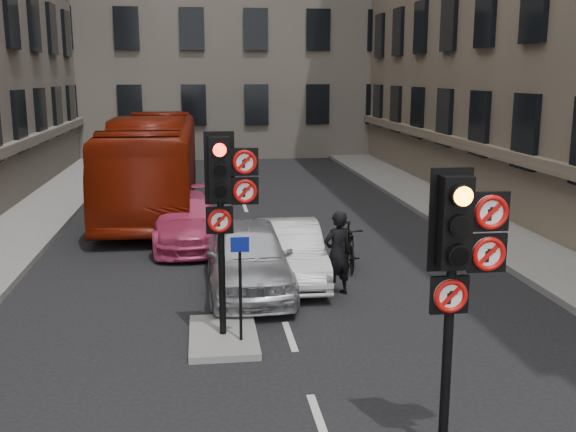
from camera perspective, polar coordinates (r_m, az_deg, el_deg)
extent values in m
cube|color=gray|center=(20.82, 17.53, -1.30)|extent=(3.00, 50.00, 0.16)
cube|color=gray|center=(12.24, -5.51, -10.12)|extent=(1.20, 2.00, 0.12)
cylinder|color=black|center=(8.62, 13.29, -11.95)|extent=(0.12, 0.12, 2.40)
cube|color=black|center=(8.08, 13.88, -0.52)|extent=(0.36, 0.28, 1.10)
cube|color=black|center=(8.20, 13.55, -0.32)|extent=(0.52, 0.03, 1.25)
cylinder|color=orange|center=(7.79, 14.65, 1.61)|extent=(0.22, 0.01, 0.22)
cylinder|color=black|center=(7.86, 14.51, -0.90)|extent=(0.22, 0.01, 0.22)
cylinder|color=black|center=(7.94, 14.38, -3.36)|extent=(0.22, 0.01, 0.22)
cube|color=black|center=(8.20, 16.70, 0.36)|extent=(0.47, 0.05, 0.47)
cylinder|color=white|center=(8.17, 16.82, 0.31)|extent=(0.41, 0.02, 0.41)
torus|color=#BF0C0A|center=(8.15, 16.86, 0.28)|extent=(0.41, 0.06, 0.41)
cube|color=#BF0C0A|center=(8.15, 16.87, 0.28)|extent=(0.25, 0.01, 0.25)
cube|color=black|center=(8.31, 16.50, -3.02)|extent=(0.47, 0.05, 0.47)
cylinder|color=white|center=(8.28, 16.61, -3.09)|extent=(0.41, 0.02, 0.41)
torus|color=#BF0C0A|center=(8.26, 16.65, -3.11)|extent=(0.41, 0.06, 0.41)
cube|color=#BF0C0A|center=(8.26, 16.67, -3.12)|extent=(0.25, 0.01, 0.25)
cube|color=black|center=(8.29, 13.49, -6.50)|extent=(0.47, 0.05, 0.47)
cylinder|color=white|center=(8.25, 13.59, -6.59)|extent=(0.41, 0.02, 0.41)
torus|color=#BF0C0A|center=(8.24, 13.63, -6.62)|extent=(0.41, 0.06, 0.41)
cube|color=#BF0C0A|center=(8.23, 13.64, -6.63)|extent=(0.25, 0.01, 0.25)
cylinder|color=black|center=(11.83, -5.63, -4.45)|extent=(0.12, 0.12, 2.40)
cube|color=black|center=(11.46, -5.81, 3.98)|extent=(0.36, 0.28, 1.10)
cube|color=black|center=(11.59, -5.82, 4.06)|extent=(0.52, 0.03, 1.25)
cylinder|color=#FF1407|center=(11.17, -5.80, 5.58)|extent=(0.22, 0.02, 0.22)
cylinder|color=black|center=(11.22, -5.77, 3.80)|extent=(0.22, 0.02, 0.22)
cylinder|color=black|center=(11.27, -5.73, 2.04)|extent=(0.22, 0.02, 0.22)
cube|color=black|center=(11.44, -3.71, 4.61)|extent=(0.47, 0.05, 0.47)
cylinder|color=white|center=(11.40, -3.69, 4.58)|extent=(0.41, 0.02, 0.41)
torus|color=#BF0C0A|center=(11.39, -3.69, 4.57)|extent=(0.41, 0.06, 0.41)
cube|color=#BF0C0A|center=(11.38, -3.69, 4.57)|extent=(0.25, 0.02, 0.25)
cube|color=black|center=(11.52, -3.67, 2.14)|extent=(0.47, 0.05, 0.47)
cylinder|color=white|center=(11.48, -3.66, 2.10)|extent=(0.41, 0.02, 0.41)
torus|color=#BF0C0A|center=(11.46, -3.65, 2.09)|extent=(0.41, 0.06, 0.41)
cube|color=#BF0C0A|center=(11.46, -3.65, 2.09)|extent=(0.25, 0.02, 0.25)
cube|color=black|center=(11.59, -5.81, -0.35)|extent=(0.47, 0.05, 0.47)
cylinder|color=white|center=(11.55, -5.80, -0.39)|extent=(0.41, 0.02, 0.41)
torus|color=#BF0C0A|center=(11.54, -5.80, -0.41)|extent=(0.41, 0.06, 0.41)
cube|color=#BF0C0A|center=(11.54, -5.80, -0.41)|extent=(0.25, 0.02, 0.25)
imported|color=#ACADB4|center=(14.68, -3.36, -3.44)|extent=(1.81, 4.47, 1.52)
imported|color=silver|center=(15.45, 0.13, -3.04)|extent=(1.44, 3.99, 1.31)
imported|color=#CB3B6C|center=(18.91, -8.68, -0.32)|extent=(2.27, 4.81, 1.36)
imported|color=maroon|center=(23.76, -11.37, 4.38)|extent=(2.82, 11.67, 3.24)
imported|color=black|center=(16.47, 5.23, -2.54)|extent=(0.70, 1.86, 1.09)
imported|color=black|center=(14.34, 4.19, -3.17)|extent=(0.79, 0.66, 1.83)
cylinder|color=black|center=(11.61, -4.05, -6.27)|extent=(0.05, 0.05, 1.81)
cube|color=navy|center=(11.33, -4.10, -2.42)|extent=(0.32, 0.04, 0.25)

